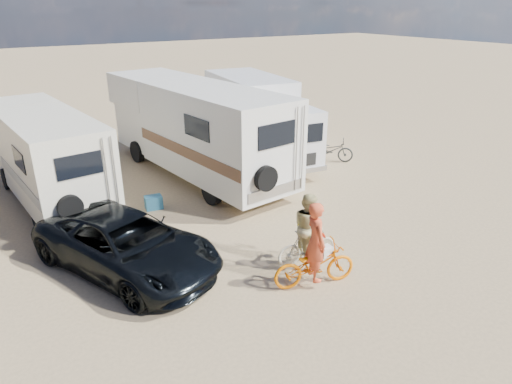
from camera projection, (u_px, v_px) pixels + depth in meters
ground at (288, 247)px, 12.47m from camera, size 140.00×140.00×0.00m
rv_main at (195, 131)px, 17.15m from camera, size 3.65×9.57×3.48m
rv_left at (47, 158)px, 14.84m from camera, size 2.93×7.19×3.01m
box_truck at (259, 120)px, 18.95m from camera, size 3.27×7.31×3.36m
dark_suv at (127, 244)px, 11.18m from camera, size 4.12×5.63×1.42m
bike_man at (314, 265)px, 10.63m from camera, size 2.11×1.21×1.05m
bike_woman at (307, 246)px, 11.51m from camera, size 1.70×0.70×0.99m
rider_man at (315, 248)px, 10.45m from camera, size 0.64×0.81×1.94m
rider_woman at (308, 233)px, 11.36m from camera, size 0.78×0.94×1.76m
bike_parked at (331, 150)px, 19.04m from camera, size 1.82×1.75×0.98m
cooler at (154, 202)px, 14.72m from camera, size 0.59×0.46×0.43m
crate at (285, 171)px, 17.58m from camera, size 0.42×0.42×0.32m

